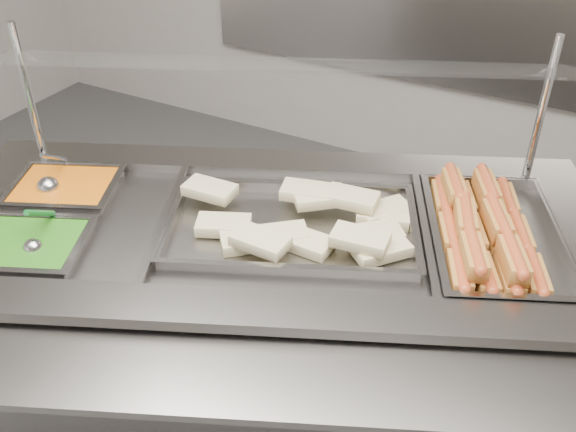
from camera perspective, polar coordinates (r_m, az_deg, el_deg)
The scene contains 11 objects.
steam_counter at distance 2.26m, azimuth -1.39°, elevation -10.66°, with size 2.23×1.65×0.98m.
tray_rail at distance 1.57m, azimuth -3.51°, elevation -13.85°, with size 1.89×1.13×0.06m.
sneeze_guard at distance 1.96m, azimuth -1.11°, elevation 12.98°, with size 1.76×1.02×0.48m.
pan_hotdogs at distance 2.03m, azimuth 17.84°, elevation -2.32°, with size 0.58×0.69×0.11m.
pan_wraps at distance 1.96m, azimuth 0.32°, elevation -1.29°, with size 0.85×0.70×0.08m.
pan_beans at distance 2.26m, azimuth -19.08°, elevation 1.63°, with size 0.40×0.37×0.11m.
pan_peas at distance 2.03m, azimuth -22.06°, elevation -3.22°, with size 0.40×0.37×0.11m.
hotdogs_in_buns at distance 1.99m, azimuth 16.98°, elevation -1.10°, with size 0.46×0.61×0.13m.
tortilla_wraps at distance 1.94m, azimuth 2.28°, elevation -0.49°, with size 0.76×0.51×0.08m.
ladle at distance 2.24m, azimuth -20.48°, elevation 2.54°, with size 0.11×0.20×0.16m.
serving_spoon at distance 1.99m, azimuth -21.60°, elevation -2.15°, with size 0.10×0.18×0.15m.
Camera 1 is at (0.86, -1.05, 2.10)m, focal length 40.00 mm.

